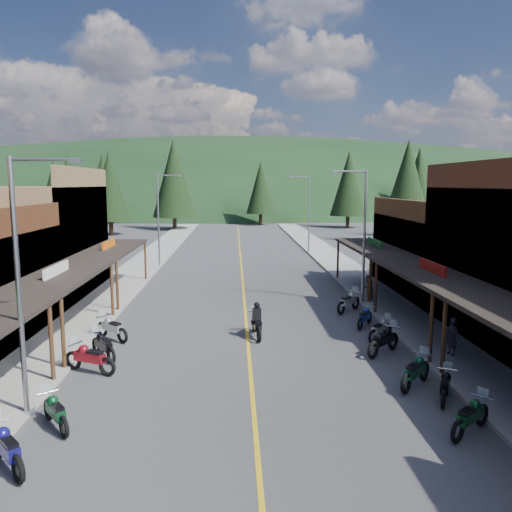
{
  "coord_description": "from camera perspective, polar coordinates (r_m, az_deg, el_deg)",
  "views": [
    {
      "loc": [
        -0.58,
        -21.02,
        7.21
      ],
      "look_at": [
        0.67,
        7.82,
        3.0
      ],
      "focal_mm": 35.0,
      "sensor_mm": 36.0,
      "label": 1
    }
  ],
  "objects": [
    {
      "name": "shop_west_3",
      "position": [
        35.11,
        -24.57,
        1.51
      ],
      "size": [
        10.9,
        10.2,
        8.2
      ],
      "color": "brown",
      "rests_on": "ground"
    },
    {
      "name": "bike_east_4",
      "position": [
        16.32,
        23.33,
        -16.33
      ],
      "size": [
        2.06,
        1.84,
        1.19
      ],
      "primitive_type": null,
      "rotation": [
        0.0,
        0.0,
        -0.9
      ],
      "color": "#0B3719",
      "rests_on": "ground"
    },
    {
      "name": "bike_east_8",
      "position": [
        24.03,
        14.04,
        -8.0
      ],
      "size": [
        1.87,
        1.87,
        1.13
      ],
      "primitive_type": null,
      "rotation": [
        0.0,
        0.0,
        -0.79
      ],
      "color": "gray",
      "rests_on": "ground"
    },
    {
      "name": "centerline",
      "position": [
        41.65,
        -1.65,
        -1.67
      ],
      "size": [
        0.15,
        90.0,
        0.01
      ],
      "primitive_type": "cube",
      "color": "gold",
      "rests_on": "ground"
    },
    {
      "name": "bike_west_8",
      "position": [
        24.24,
        -16.15,
        -7.78
      ],
      "size": [
        2.15,
        2.03,
        1.27
      ],
      "primitive_type": null,
      "rotation": [
        0.0,
        0.0,
        0.84
      ],
      "color": "gray",
      "rests_on": "ground"
    },
    {
      "name": "pine_7",
      "position": [
        101.98,
        -20.62,
        7.79
      ],
      "size": [
        5.88,
        5.88,
        12.5
      ],
      "color": "black",
      "rests_on": "ground"
    },
    {
      "name": "ground",
      "position": [
        22.23,
        -0.87,
        -10.63
      ],
      "size": [
        220.0,
        220.0,
        0.0
      ],
      "primitive_type": "plane",
      "color": "#38383A",
      "rests_on": "ground"
    },
    {
      "name": "ridge_hill",
      "position": [
        156.18,
        -2.28,
        5.64
      ],
      "size": [
        310.0,
        140.0,
        60.0
      ],
      "primitive_type": "ellipsoid",
      "color": "black",
      "rests_on": "ground"
    },
    {
      "name": "pine_6",
      "position": [
        96.94,
        26.45,
        7.01
      ],
      "size": [
        5.04,
        5.04,
        11.0
      ],
      "color": "black",
      "rests_on": "ground"
    },
    {
      "name": "streetlight_2",
      "position": [
        30.1,
        12.03,
        2.88
      ],
      "size": [
        2.16,
        0.18,
        8.0
      ],
      "color": "gray",
      "rests_on": "ground"
    },
    {
      "name": "sidewalk_west",
      "position": [
        42.42,
        -13.49,
        -1.62
      ],
      "size": [
        3.4,
        94.0,
        0.15
      ],
      "primitive_type": "cube",
      "color": "gray",
      "rests_on": "ground"
    },
    {
      "name": "streetlight_3",
      "position": [
        51.64,
        5.93,
        5.2
      ],
      "size": [
        2.16,
        0.18,
        8.0
      ],
      "color": "gray",
      "rests_on": "ground"
    },
    {
      "name": "pine_3",
      "position": [
        87.14,
        0.54,
        7.82
      ],
      "size": [
        5.04,
        5.04,
        11.0
      ],
      "color": "black",
      "rests_on": "ground"
    },
    {
      "name": "pine_9",
      "position": [
        70.45,
        18.09,
        7.22
      ],
      "size": [
        4.93,
        4.93,
        10.8
      ],
      "color": "black",
      "rests_on": "ground"
    },
    {
      "name": "pedestrian_east_b",
      "position": [
        30.98,
        12.68,
        -3.58
      ],
      "size": [
        0.89,
        0.76,
        1.59
      ],
      "primitive_type": "imported",
      "rotation": [
        0.0,
        0.0,
        3.64
      ],
      "color": "brown",
      "rests_on": "sidewalk_east"
    },
    {
      "name": "bike_east_5",
      "position": [
        18.32,
        20.83,
        -13.59
      ],
      "size": [
        1.45,
        2.0,
        1.1
      ],
      "primitive_type": null,
      "rotation": [
        0.0,
        0.0,
        -0.48
      ],
      "color": "black",
      "rests_on": "ground"
    },
    {
      "name": "bike_west_7",
      "position": [
        21.85,
        -17.06,
        -9.63
      ],
      "size": [
        1.88,
        2.17,
        1.24
      ],
      "primitive_type": null,
      "rotation": [
        0.0,
        0.0,
        0.64
      ],
      "color": "black",
      "rests_on": "ground"
    },
    {
      "name": "rider_on_bike",
      "position": [
        23.74,
        0.07,
        -7.61
      ],
      "size": [
        0.98,
        2.37,
        1.76
      ],
      "rotation": [
        0.0,
        0.0,
        0.09
      ],
      "color": "black",
      "rests_on": "ground"
    },
    {
      "name": "pine_1",
      "position": [
        93.98,
        -17.08,
        7.95
      ],
      "size": [
        5.88,
        5.88,
        12.5
      ],
      "color": "black",
      "rests_on": "ground"
    },
    {
      "name": "pine_11",
      "position": [
        62.5,
        16.91,
        7.92
      ],
      "size": [
        5.82,
        5.82,
        12.4
      ],
      "color": "black",
      "rests_on": "ground"
    },
    {
      "name": "pine_10",
      "position": [
        73.12,
        -16.41,
        7.63
      ],
      "size": [
        5.38,
        5.38,
        11.6
      ],
      "color": "black",
      "rests_on": "ground"
    },
    {
      "name": "bike_east_6",
      "position": [
        19.06,
        17.79,
        -12.28
      ],
      "size": [
        2.06,
        2.15,
        1.28
      ],
      "primitive_type": null,
      "rotation": [
        0.0,
        0.0,
        -0.74
      ],
      "color": "#0B3A22",
      "rests_on": "ground"
    },
    {
      "name": "bike_west_6",
      "position": [
        20.43,
        -18.5,
        -10.85
      ],
      "size": [
        2.42,
        1.69,
        1.32
      ],
      "primitive_type": null,
      "rotation": [
        0.0,
        0.0,
        1.13
      ],
      "color": "maroon",
      "rests_on": "ground"
    },
    {
      "name": "shop_east_3",
      "position": [
        35.66,
        21.24,
        0.19
      ],
      "size": [
        10.9,
        10.2,
        6.2
      ],
      "color": "#4C2D16",
      "rests_on": "ground"
    },
    {
      "name": "pine_2",
      "position": [
        79.58,
        -9.39,
        8.75
      ],
      "size": [
        6.72,
        6.72,
        14.0
      ],
      "color": "black",
      "rests_on": "ground"
    },
    {
      "name": "bike_west_5",
      "position": [
        16.5,
        -21.94,
        -16.05
      ],
      "size": [
        1.73,
        2.01,
        1.15
      ],
      "primitive_type": null,
      "rotation": [
        0.0,
        0.0,
        0.64
      ],
      "color": "#0C4020",
      "rests_on": "ground"
    },
    {
      "name": "bike_east_10",
      "position": [
        28.76,
        10.55,
        -5.03
      ],
      "size": [
        2.11,
        2.19,
        1.3
      ],
      "primitive_type": null,
      "rotation": [
        0.0,
        0.0,
        -0.75
      ],
      "color": "#A4A3A9",
      "rests_on": "ground"
    },
    {
      "name": "pine_4",
      "position": [
        83.12,
        10.54,
        8.18
      ],
      "size": [
        5.88,
        5.88,
        12.5
      ],
      "color": "black",
      "rests_on": "ground"
    },
    {
      "name": "bike_east_9",
      "position": [
        25.98,
        12.34,
        -6.72
      ],
      "size": [
        1.63,
        2.02,
        1.13
      ],
      "primitive_type": null,
      "rotation": [
        0.0,
        0.0,
        -0.58
      ],
      "color": "navy",
      "rests_on": "ground"
    },
    {
      "name": "bike_east_7",
      "position": [
        22.14,
        14.37,
        -9.19
      ],
      "size": [
        2.2,
        2.13,
        1.31
      ],
      "primitive_type": null,
      "rotation": [
        0.0,
        0.0,
        -0.82
      ],
      "color": "black",
      "rests_on": "ground"
    },
    {
      "name": "pedestrian_east_a",
      "position": [
        22.4,
        21.51,
        -8.52
      ],
      "size": [
        0.53,
        0.67,
        1.6
      ],
      "primitive_type": "imported",
      "rotation": [
        0.0,
        0.0,
        -1.28
      ],
      "color": "#221D2C",
      "rests_on": "sidewalk_east"
    },
    {
      "name": "streetlight_1",
      "position": [
        43.57,
        -10.92,
        4.53
      ],
      "size": [
        2.16,
        0.18,
        8.0
      ],
      "color": "gray",
      "rests_on": "ground"
    },
    {
      "name": "bike_west_4",
      "position": [
        14.86,
        -26.61,
        -18.88
      ],
      "size": [
        2.02,
        2.17,
        1.27
      ],
      "primitive_type": null,
      "rotation": [
        0.0,
        0.0,
        0.72
      ],
      "color": "navy",
      "rests_on": "ground"
    },
    {
      "name": "sidewalk_east",
      "position": [
        42.65,
        10.12,
        -1.46
      ],
      "size": [
        3.4,
        94.0,
        0.15
      ],
      "primitive_type": "cube",
      "color": "gray",
      "rests_on": "ground"
    },
    {
      "name": "pine_8",
      "position": [
        64.68,
        -21.97,
        6.61
      ],
      "size": [
        4.48,
        4.48,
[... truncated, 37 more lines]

